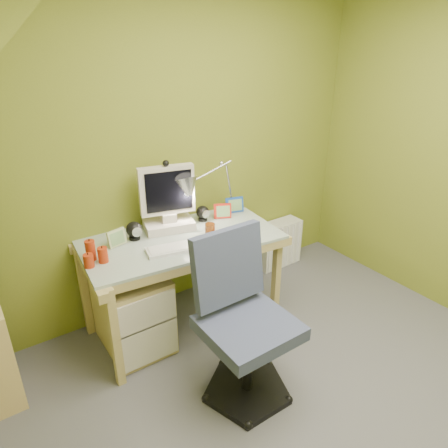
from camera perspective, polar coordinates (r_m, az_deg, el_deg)
floor at (r=2.60m, az=13.93°, el=-25.56°), size 3.20×3.20×0.01m
wall_back at (r=3.04m, az=-6.51°, el=9.97°), size 3.20×0.01×2.40m
slope_ceiling at (r=1.07m, az=-14.76°, el=17.64°), size 1.10×3.20×1.10m
desk at (r=2.99m, az=-5.61°, el=-7.98°), size 1.38×0.78×0.71m
monitor at (r=2.87m, az=-7.87°, el=3.76°), size 0.39×0.28×0.48m
speaker_left at (r=2.82m, az=-12.35°, el=-0.90°), size 0.12×0.12×0.13m
speaker_right at (r=3.04m, az=-2.97°, el=1.48°), size 0.11×0.11×0.12m
keyboard at (r=2.67m, az=-5.96°, el=-3.24°), size 0.46×0.23×0.02m
mousepad at (r=2.89m, az=2.04°, el=-0.97°), size 0.23×0.16×0.01m
mouse at (r=2.88m, az=2.04°, el=-0.69°), size 0.11×0.08×0.04m
amber_tumbler at (r=2.82m, az=-1.96°, el=-0.79°), size 0.08×0.08×0.09m
candle_cluster at (r=2.60m, az=-17.73°, el=-3.84°), size 0.19×0.17×0.13m
photo_frame_red at (r=3.08m, az=-0.21°, el=1.83°), size 0.13×0.07×0.11m
photo_frame_blue at (r=3.19m, az=1.47°, el=2.68°), size 0.14×0.06×0.12m
photo_frame_green at (r=2.77m, az=-14.64°, el=-1.85°), size 0.13×0.05×0.11m
desk_lamp at (r=3.06m, az=-0.38°, el=6.74°), size 0.60×0.30×0.62m
task_chair at (r=2.35m, az=3.45°, el=-13.80°), size 0.56×0.56×1.00m
radiator at (r=3.84m, az=7.55°, el=-2.70°), size 0.42×0.17×0.42m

